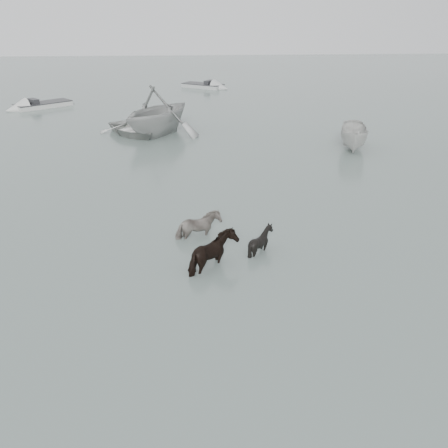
{
  "coord_description": "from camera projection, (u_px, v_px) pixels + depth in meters",
  "views": [
    {
      "loc": [
        -2.58,
        -13.23,
        7.64
      ],
      "look_at": [
        -1.55,
        1.65,
        1.0
      ],
      "focal_mm": 40.0,
      "sensor_mm": 36.0,
      "label": 1
    }
  ],
  "objects": [
    {
      "name": "skiff_mid",
      "position": [
        203.0,
        84.0,
        48.76
      ],
      "size": [
        5.55,
        4.45,
        0.75
      ],
      "primitive_type": null,
      "rotation": [
        0.0,
        0.0,
        -0.59
      ],
      "color": "#9FA19F",
      "rests_on": "ground"
    },
    {
      "name": "pony_dark",
      "position": [
        214.0,
        246.0,
        15.37
      ],
      "size": [
        1.71,
        1.85,
        1.54
      ],
      "primitive_type": "imported",
      "rotation": [
        0.0,
        0.0,
        1.26
      ],
      "color": "black",
      "rests_on": "ground"
    },
    {
      "name": "boat_small",
      "position": [
        354.0,
        135.0,
        28.19
      ],
      "size": [
        2.55,
        4.23,
        1.54
      ],
      "primitive_type": "imported",
      "rotation": [
        0.0,
        0.0,
        -0.28
      ],
      "color": "#B9B9B4",
      "rests_on": "ground"
    },
    {
      "name": "rowboat_trail",
      "position": [
        158.0,
        109.0,
        30.95
      ],
      "size": [
        7.7,
        7.94,
        3.19
      ],
      "primitive_type": "imported",
      "rotation": [
        0.0,
        0.0,
        2.56
      ],
      "color": "#A5A7A4",
      "rests_on": "ground"
    },
    {
      "name": "skiff_outer",
      "position": [
        43.0,
        102.0,
        39.59
      ],
      "size": [
        5.69,
        5.06,
        0.75
      ],
      "primitive_type": null,
      "rotation": [
        0.0,
        0.0,
        3.83
      ],
      "color": "beige",
      "rests_on": "ground"
    },
    {
      "name": "ground",
      "position": [
        278.0,
        274.0,
        15.32
      ],
      "size": [
        140.0,
        140.0,
        0.0
      ],
      "primitive_type": "plane",
      "color": "#505F58",
      "rests_on": "ground"
    },
    {
      "name": "pony_black",
      "position": [
        261.0,
        235.0,
        16.52
      ],
      "size": [
        1.15,
        1.05,
        1.18
      ],
      "primitive_type": "imported",
      "rotation": [
        0.0,
        0.0,
        1.66
      ],
      "color": "black",
      "rests_on": "ground"
    },
    {
      "name": "rowboat_lead",
      "position": [
        133.0,
        127.0,
        31.32
      ],
      "size": [
        5.13,
        5.48,
        0.92
      ],
      "primitive_type": "imported",
      "rotation": [
        0.0,
        0.0,
        0.59
      ],
      "color": "beige",
      "rests_on": "ground"
    },
    {
      "name": "pony_pinto",
      "position": [
        198.0,
        219.0,
        17.48
      ],
      "size": [
        1.76,
        1.29,
        1.36
      ],
      "primitive_type": "imported",
      "rotation": [
        0.0,
        0.0,
        1.97
      ],
      "color": "black",
      "rests_on": "ground"
    }
  ]
}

